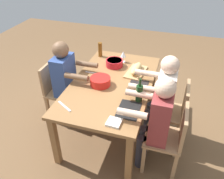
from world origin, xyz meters
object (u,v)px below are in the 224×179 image
(diner_near_center, at_px, (162,94))
(napkin_stack, at_px, (114,122))
(chair_near_center, at_px, (175,110))
(beer_bottle, at_px, (100,50))
(serving_bowl_pasta, at_px, (100,81))
(cutting_board, at_px, (136,72))
(wine_glass, at_px, (123,55))
(diner_near_left, at_px, (156,118))
(dining_table, at_px, (112,88))
(chair_far_center, at_px, (57,88))
(chair_near_left, at_px, (171,137))
(diner_far_center, at_px, (67,77))
(bread_loaf, at_px, (136,68))
(serving_bowl_salad, at_px, (114,63))
(wine_bottle, at_px, (139,93))

(diner_near_center, xyz_separation_m, napkin_stack, (-0.71, 0.39, 0.05))
(chair_near_center, bearing_deg, beer_bottle, 61.64)
(chair_near_center, bearing_deg, napkin_stack, 141.29)
(serving_bowl_pasta, xyz_separation_m, cutting_board, (0.42, -0.36, -0.05))
(wine_glass, bearing_deg, diner_near_center, -131.84)
(diner_near_left, height_order, beer_bottle, diner_near_left)
(dining_table, bearing_deg, serving_bowl_pasta, 128.79)
(dining_table, height_order, cutting_board, cutting_board)
(dining_table, bearing_deg, wine_glass, 1.09)
(beer_bottle, bearing_deg, chair_far_center, 146.59)
(diner_near_center, xyz_separation_m, cutting_board, (0.32, 0.39, 0.05))
(chair_near_left, height_order, serving_bowl_pasta, chair_near_left)
(diner_far_center, relative_size, bread_loaf, 3.75)
(diner_near_left, bearing_deg, dining_table, 53.39)
(serving_bowl_pasta, xyz_separation_m, beer_bottle, (0.75, 0.27, 0.05))
(serving_bowl_pasta, distance_m, napkin_stack, 0.72)
(dining_table, relative_size, wine_glass, 10.27)
(beer_bottle, bearing_deg, serving_bowl_salad, -128.50)
(chair_far_center, bearing_deg, serving_bowl_salad, -60.01)
(wine_bottle, relative_size, napkin_stack, 2.07)
(napkin_stack, bearing_deg, diner_near_center, -28.57)
(diner_near_left, bearing_deg, diner_far_center, 69.62)
(diner_near_center, height_order, cutting_board, diner_near_center)
(diner_far_center, xyz_separation_m, cutting_board, (0.32, -0.87, 0.05))
(napkin_stack, bearing_deg, wine_glass, 11.09)
(chair_far_center, distance_m, wine_bottle, 1.30)
(serving_bowl_salad, height_order, cutting_board, serving_bowl_salad)
(cutting_board, bearing_deg, napkin_stack, -179.69)
(beer_bottle, bearing_deg, diner_far_center, 159.37)
(chair_far_center, xyz_separation_m, serving_bowl_pasta, (-0.10, -0.69, 0.32))
(serving_bowl_salad, distance_m, napkin_stack, 1.18)
(chair_near_left, xyz_separation_m, wine_bottle, (0.19, 0.41, 0.37))
(chair_near_center, distance_m, diner_far_center, 1.46)
(bread_loaf, bearing_deg, beer_bottle, 62.52)
(chair_near_left, height_order, wine_glass, wine_glass)
(diner_far_center, distance_m, wine_bottle, 1.08)
(dining_table, relative_size, diner_near_left, 1.42)
(serving_bowl_salad, bearing_deg, napkin_stack, -163.45)
(bread_loaf, distance_m, wine_bottle, 0.63)
(chair_near_center, bearing_deg, serving_bowl_pasta, 95.91)
(cutting_board, bearing_deg, wine_bottle, -164.80)
(chair_near_left, bearing_deg, cutting_board, 36.10)
(dining_table, height_order, wine_bottle, wine_bottle)
(wine_glass, bearing_deg, wine_bottle, -154.29)
(serving_bowl_salad, bearing_deg, diner_near_center, -119.83)
(chair_far_center, bearing_deg, diner_near_center, -90.00)
(chair_near_center, distance_m, wine_glass, 1.07)
(chair_near_center, relative_size, napkin_stack, 6.07)
(bread_loaf, bearing_deg, diner_near_center, -129.42)
(diner_far_center, bearing_deg, chair_far_center, 90.00)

